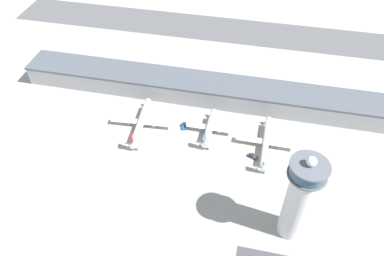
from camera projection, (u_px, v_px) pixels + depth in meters
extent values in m
plane|color=#9E9B93|center=(186.00, 174.00, 218.89)|extent=(1000.00, 1000.00, 0.00)
cube|color=#B2B2B7|center=(208.00, 91.00, 263.14)|extent=(265.20, 22.00, 13.68)
cube|color=#4C515B|center=(208.00, 83.00, 257.81)|extent=(265.20, 25.00, 1.60)
cube|color=#515154|center=(228.00, 30.00, 337.43)|extent=(397.79, 44.00, 0.01)
cylinder|color=silver|center=(297.00, 205.00, 177.06)|extent=(12.49, 12.49, 44.43)
cylinder|color=#565B66|center=(307.00, 175.00, 161.29)|extent=(17.51, 17.51, 0.80)
cylinder|color=#334C60|center=(309.00, 170.00, 159.22)|extent=(16.11, 16.11, 5.13)
cylinder|color=#565B66|center=(310.00, 166.00, 157.09)|extent=(17.51, 17.51, 1.00)
sphere|color=white|center=(312.00, 161.00, 155.17)|extent=(4.50, 4.50, 4.50)
cylinder|color=white|center=(141.00, 122.00, 244.30)|extent=(7.00, 34.86, 4.39)
cone|color=white|center=(148.00, 103.00, 257.99)|extent=(4.68, 4.28, 4.39)
cone|color=white|center=(133.00, 144.00, 230.14)|extent=(4.34, 5.56, 3.95)
cube|color=white|center=(141.00, 122.00, 245.33)|extent=(41.06, 7.48, 0.44)
cylinder|color=#A8A8B2|center=(129.00, 121.00, 247.81)|extent=(2.78, 5.00, 2.42)
cylinder|color=#A8A8B2|center=(155.00, 124.00, 246.12)|extent=(2.78, 5.00, 2.42)
cube|color=red|center=(132.00, 138.00, 225.40)|extent=(0.51, 2.81, 7.03)
cube|color=white|center=(133.00, 145.00, 228.80)|extent=(12.42, 2.93, 0.24)
cylinder|color=black|center=(147.00, 109.00, 258.02)|extent=(0.28, 0.28, 2.16)
cylinder|color=black|center=(146.00, 126.00, 246.20)|extent=(0.28, 0.28, 2.16)
cylinder|color=black|center=(137.00, 125.00, 246.81)|extent=(0.28, 0.28, 2.16)
cylinder|color=white|center=(210.00, 127.00, 240.48)|extent=(4.49, 22.91, 4.40)
cone|color=white|center=(213.00, 114.00, 249.88)|extent=(4.42, 3.98, 4.40)
cone|color=white|center=(205.00, 143.00, 230.62)|extent=(3.98, 5.30, 3.96)
cube|color=white|center=(210.00, 128.00, 241.34)|extent=(30.25, 4.51, 0.44)
cylinder|color=#A8A8B2|center=(200.00, 126.00, 243.95)|extent=(2.44, 4.85, 2.42)
cylinder|color=#A8A8B2|center=(220.00, 129.00, 241.99)|extent=(2.44, 4.85, 2.42)
cube|color=#197FB2|center=(205.00, 137.00, 225.89)|extent=(0.31, 2.80, 7.05)
cube|color=white|center=(205.00, 144.00, 229.29)|extent=(12.34, 2.05, 0.24)
cylinder|color=black|center=(212.00, 120.00, 249.97)|extent=(0.28, 0.28, 2.26)
cylinder|color=black|center=(214.00, 132.00, 242.09)|extent=(0.28, 0.28, 2.26)
cylinder|color=black|center=(205.00, 130.00, 243.04)|extent=(0.28, 0.28, 2.26)
cylinder|color=white|center=(266.00, 142.00, 231.50)|extent=(4.17, 36.49, 3.72)
cone|color=white|center=(268.00, 121.00, 245.40)|extent=(3.76, 3.39, 3.72)
cone|color=white|center=(263.00, 167.00, 217.21)|extent=(3.40, 4.50, 3.35)
cube|color=white|center=(266.00, 142.00, 232.46)|extent=(36.91, 4.86, 0.44)
cylinder|color=#A8A8B2|center=(253.00, 140.00, 235.19)|extent=(2.10, 4.12, 2.05)
cylinder|color=#A8A8B2|center=(278.00, 144.00, 232.70)|extent=(2.10, 4.12, 2.05)
cube|color=#14704C|center=(264.00, 162.00, 213.22)|extent=(0.33, 2.80, 5.95)
cube|color=white|center=(263.00, 168.00, 216.05)|extent=(10.44, 2.13, 0.24)
cylinder|color=black|center=(267.00, 127.00, 245.49)|extent=(0.28, 0.28, 2.29)
cylinder|color=black|center=(269.00, 146.00, 233.13)|extent=(0.28, 0.28, 2.29)
cylinder|color=black|center=(261.00, 145.00, 233.96)|extent=(0.28, 0.28, 2.29)
cube|color=black|center=(184.00, 127.00, 246.94)|extent=(3.26, 5.73, 0.12)
cube|color=#195699|center=(184.00, 126.00, 246.44)|extent=(3.54, 6.76, 1.56)
cube|color=#232D38|center=(184.00, 124.00, 245.91)|extent=(2.46, 2.28, 1.28)
cube|color=black|center=(253.00, 157.00, 227.78)|extent=(5.50, 4.00, 0.12)
cube|color=#2D333D|center=(253.00, 157.00, 227.30)|extent=(6.42, 4.47, 1.50)
cube|color=#232D38|center=(252.00, 155.00, 226.60)|extent=(2.45, 2.54, 1.23)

